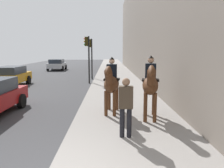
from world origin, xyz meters
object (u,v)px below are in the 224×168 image
pedestrian_greeting (126,104)px  car_near_lane (57,64)px  mounted_horse_near (111,83)px  car_mid_lane (10,76)px  traffic_light_far_curb (91,52)px  traffic_light_near_curb (88,52)px  mounted_horse_far (150,84)px

pedestrian_greeting → car_near_lane: size_ratio=0.43×
mounted_horse_near → car_mid_lane: (7.31, 7.13, -0.57)m
pedestrian_greeting → car_mid_lane: pedestrian_greeting is taller
traffic_light_far_curb → car_mid_lane: bearing=127.4°
traffic_light_near_curb → mounted_horse_far: bearing=-162.3°
traffic_light_near_curb → mounted_horse_near: bearing=-169.2°
pedestrian_greeting → car_near_lane: (23.60, 7.28, -0.34)m
mounted_horse_far → pedestrian_greeting: bearing=-21.4°
car_mid_lane → traffic_light_far_curb: (4.17, -5.46, 1.68)m
traffic_light_far_curb → mounted_horse_far: bearing=-166.1°
car_near_lane → car_mid_lane: bearing=177.9°
pedestrian_greeting → car_near_lane: bearing=21.7°
car_near_lane → car_mid_lane: 13.81m
car_near_lane → traffic_light_near_curb: size_ratio=1.08×
mounted_horse_near → car_near_lane: 22.23m
mounted_horse_far → traffic_light_far_curb: traffic_light_far_curb is taller
car_mid_lane → traffic_light_far_curb: size_ratio=1.27×
mounted_horse_far → traffic_light_far_curb: (12.26, 3.04, 1.04)m
car_near_lane → traffic_light_far_curb: size_ratio=1.09×
mounted_horse_near → traffic_light_far_curb: 11.66m
car_near_lane → mounted_horse_near: bearing=-163.1°
car_mid_lane → traffic_light_near_curb: bearing=105.8°
mounted_horse_near → mounted_horse_far: (-0.77, -1.37, 0.06)m
car_near_lane → car_mid_lane: same height
mounted_horse_near → car_near_lane: mounted_horse_near is taller
mounted_horse_near → car_near_lane: size_ratio=0.56×
mounted_horse_far → car_near_lane: 23.41m
mounted_horse_near → car_mid_lane: size_ratio=0.48×
car_near_lane → traffic_light_far_curb: (-9.64, -5.24, 1.67)m
car_mid_lane → mounted_horse_far: bearing=45.9°
mounted_horse_far → car_mid_lane: (8.08, 8.50, -0.63)m
car_near_lane → pedestrian_greeting: bearing=-164.0°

